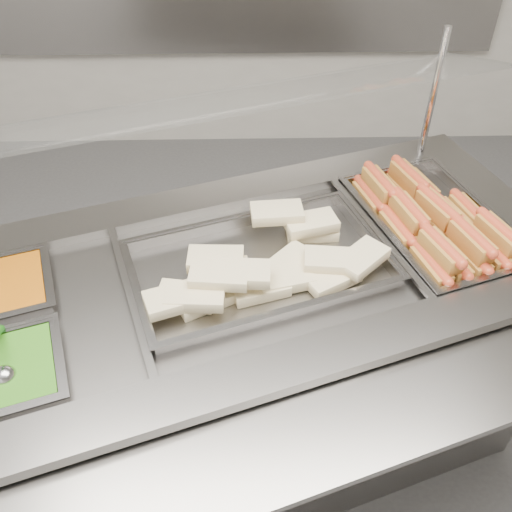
{
  "coord_description": "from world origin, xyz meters",
  "views": [
    {
      "loc": [
        0.07,
        -0.81,
        1.92
      ],
      "look_at": [
        0.09,
        0.33,
        0.9
      ],
      "focal_mm": 40.0,
      "sensor_mm": 36.0,
      "label": 1
    }
  ],
  "objects_px": {
    "pan_wraps": "(259,268)",
    "serving_spoon": "(3,369)",
    "steam_counter": "(242,368)",
    "pan_hotdogs": "(432,228)",
    "sneeze_guard": "(209,109)"
  },
  "relations": [
    {
      "from": "pan_wraps",
      "to": "serving_spoon",
      "type": "height_order",
      "value": "serving_spoon"
    },
    {
      "from": "steam_counter",
      "to": "pan_hotdogs",
      "type": "distance_m",
      "value": 0.73
    },
    {
      "from": "pan_hotdogs",
      "to": "steam_counter",
      "type": "bearing_deg",
      "value": -161.09
    },
    {
      "from": "pan_wraps",
      "to": "pan_hotdogs",
      "type": "bearing_deg",
      "value": 18.91
    },
    {
      "from": "steam_counter",
      "to": "sneeze_guard",
      "type": "relative_size",
      "value": 1.24
    },
    {
      "from": "pan_hotdogs",
      "to": "serving_spoon",
      "type": "xyz_separation_m",
      "value": [
        -1.1,
        -0.53,
        0.05
      ]
    },
    {
      "from": "steam_counter",
      "to": "serving_spoon",
      "type": "distance_m",
      "value": 0.77
    },
    {
      "from": "pan_wraps",
      "to": "serving_spoon",
      "type": "xyz_separation_m",
      "value": [
        -0.58,
        -0.35,
        0.04
      ]
    },
    {
      "from": "pan_hotdogs",
      "to": "serving_spoon",
      "type": "bearing_deg",
      "value": -154.2
    },
    {
      "from": "steam_counter",
      "to": "pan_hotdogs",
      "type": "height_order",
      "value": "pan_hotdogs"
    },
    {
      "from": "serving_spoon",
      "to": "steam_counter",
      "type": "bearing_deg",
      "value": 32.6
    },
    {
      "from": "sneeze_guard",
      "to": "pan_wraps",
      "type": "relative_size",
      "value": 2.14
    },
    {
      "from": "steam_counter",
      "to": "serving_spoon",
      "type": "xyz_separation_m",
      "value": [
        -0.52,
        -0.33,
        0.45
      ]
    },
    {
      "from": "pan_hotdogs",
      "to": "pan_wraps",
      "type": "xyz_separation_m",
      "value": [
        -0.52,
        -0.18,
        0.01
      ]
    },
    {
      "from": "sneeze_guard",
      "to": "pan_hotdogs",
      "type": "bearing_deg",
      "value": -0.37
    }
  ]
}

